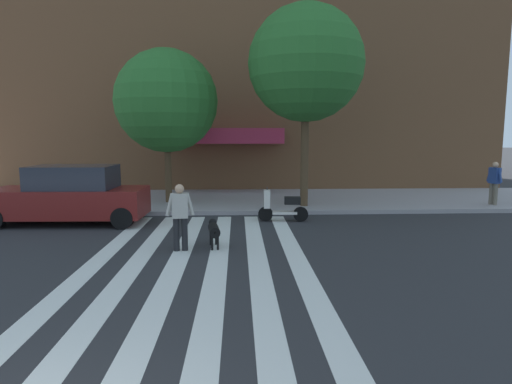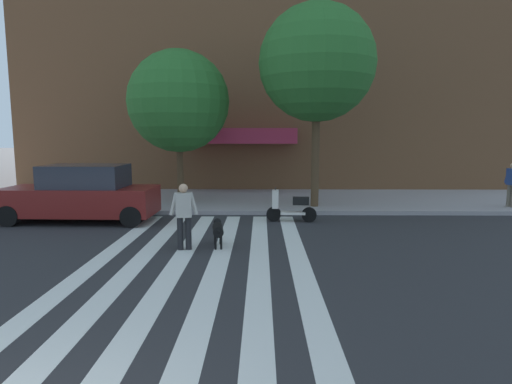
{
  "view_description": "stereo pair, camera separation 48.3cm",
  "coord_description": "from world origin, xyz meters",
  "views": [
    {
      "loc": [
        2.34,
        -2.48,
        2.84
      ],
      "look_at": [
        2.72,
        6.45,
        1.64
      ],
      "focal_mm": 30.37,
      "sensor_mm": 36.0,
      "label": 1
    },
    {
      "loc": [
        2.82,
        -2.48,
        2.84
      ],
      "look_at": [
        2.72,
        6.45,
        1.64
      ],
      "focal_mm": 30.37,
      "sensor_mm": 36.0,
      "label": 2
    }
  ],
  "objects": [
    {
      "name": "pedestrian_bystander",
      "position": [
        12.11,
        13.5,
        1.08
      ],
      "size": [
        0.34,
        0.7,
        1.64
      ],
      "color": "#6B6051",
      "rests_on": "sidewalk_far"
    },
    {
      "name": "street_tree_middle",
      "position": [
        4.83,
        13.57,
        5.36
      ],
      "size": [
        4.21,
        4.21,
        7.33
      ],
      "color": "#4C3823",
      "rests_on": "sidewalk_far"
    },
    {
      "name": "ground_plane",
      "position": [
        0.0,
        6.26,
        0.0
      ],
      "size": [
        160.0,
        160.0,
        0.0
      ],
      "primitive_type": "plane",
      "color": "#2B2B2D"
    },
    {
      "name": "sidewalk_far",
      "position": [
        0.0,
        15.52,
        0.07
      ],
      "size": [
        80.0,
        6.0,
        0.15
      ],
      "primitive_type": "cube",
      "color": "gray",
      "rests_on": "ground_plane"
    },
    {
      "name": "crosswalk_stripes",
      "position": [
        1.43,
        6.26,
        0.0
      ],
      "size": [
        4.95,
        11.92,
        0.01
      ],
      "color": "silver",
      "rests_on": "ground_plane"
    },
    {
      "name": "street_tree_nearest",
      "position": [
        -0.41,
        14.72,
        4.1
      ],
      "size": [
        3.98,
        3.98,
        5.94
      ],
      "color": "#4C3823",
      "rests_on": "sidewalk_far"
    },
    {
      "name": "pedestrian_dog_walker",
      "position": [
        0.93,
        7.91,
        0.93
      ],
      "size": [
        0.71,
        0.29,
        1.64
      ],
      "color": "black",
      "rests_on": "ground_plane"
    },
    {
      "name": "parked_scooter",
      "position": [
        3.81,
        11.38,
        0.48
      ],
      "size": [
        1.63,
        0.5,
        1.11
      ],
      "color": "black",
      "rests_on": "ground_plane"
    },
    {
      "name": "parked_car_behind_first",
      "position": [
        -2.98,
        11.31,
        0.89
      ],
      "size": [
        4.83,
        1.98,
        1.85
      ],
      "color": "maroon",
      "rests_on": "ground_plane"
    },
    {
      "name": "dog_on_leash",
      "position": [
        1.73,
        8.24,
        0.44
      ],
      "size": [
        0.35,
        1.15,
        0.65
      ],
      "color": "black",
      "rests_on": "ground_plane"
    }
  ]
}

